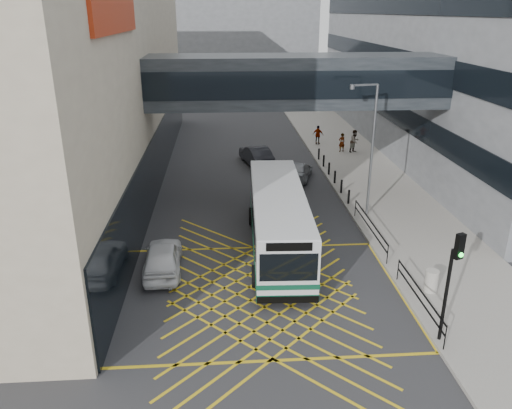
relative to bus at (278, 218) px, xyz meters
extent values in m
plane|color=#333335|center=(-1.14, -4.32, -1.69)|extent=(120.00, 120.00, 0.00)
cube|color=black|center=(-7.10, 11.68, 0.31)|extent=(0.10, 41.50, 4.00)
cube|color=#AA2C10|center=(-7.06, -0.32, 9.81)|extent=(0.18, 9.00, 1.80)
cube|color=black|center=(10.82, 19.68, 2.31)|extent=(0.10, 43.50, 1.60)
cube|color=black|center=(10.82, 19.68, 6.31)|extent=(0.10, 43.50, 1.60)
cube|color=black|center=(10.82, 19.68, 10.31)|extent=(0.10, 43.50, 1.60)
cube|color=gray|center=(-3.14, 55.68, 7.31)|extent=(28.00, 16.00, 18.00)
cube|color=#2A2F35|center=(1.86, 7.68, 5.81)|extent=(20.00, 4.00, 3.00)
cube|color=black|center=(1.86, 5.66, 5.81)|extent=(19.50, 0.06, 1.60)
cube|color=black|center=(1.86, 9.70, 5.81)|extent=(19.50, 0.06, 1.60)
cube|color=gray|center=(7.86, 10.68, -1.61)|extent=(6.00, 54.00, 0.16)
cube|color=gold|center=(-1.14, -4.32, -1.69)|extent=(12.00, 9.00, 0.01)
cube|color=silver|center=(0.00, -0.12, 0.03)|extent=(2.97, 11.26, 2.74)
cube|color=#0E462F|center=(0.00, -0.12, -1.16)|extent=(3.01, 11.30, 0.35)
cube|color=#0E462F|center=(0.00, -0.12, -0.63)|extent=(3.03, 11.30, 0.22)
cube|color=black|center=(0.02, 0.49, 0.39)|extent=(2.97, 9.84, 1.07)
cube|color=black|center=(-0.22, -5.68, 0.29)|extent=(2.34, 0.17, 1.22)
cube|color=black|center=(-0.22, -5.70, 1.20)|extent=(1.83, 0.13, 0.36)
cube|color=silver|center=(0.00, -0.12, 1.41)|extent=(2.94, 11.15, 0.10)
cube|color=black|center=(-0.22, -5.70, -1.18)|extent=(2.54, 0.20, 0.30)
cube|color=black|center=(0.21, 5.46, -1.18)|extent=(2.54, 0.20, 0.30)
cylinder|color=black|center=(-1.42, -3.72, -1.18)|extent=(0.32, 1.03, 1.02)
cylinder|color=black|center=(1.13, -3.82, -1.18)|extent=(0.32, 1.03, 1.02)
cylinder|color=black|center=(-1.16, 3.18, -1.18)|extent=(0.32, 1.03, 1.02)
cylinder|color=black|center=(1.40, 3.08, -1.18)|extent=(0.32, 1.03, 1.02)
imported|color=white|center=(-5.64, -2.02, -0.95)|extent=(2.08, 4.72, 1.48)
imported|color=#212227|center=(-0.05, 15.14, -0.93)|extent=(2.99, 5.17, 1.52)
imported|color=gray|center=(2.74, 11.21, -1.04)|extent=(2.90, 4.53, 1.31)
cylinder|color=black|center=(5.11, -8.21, 0.31)|extent=(0.17, 0.17, 3.69)
cube|color=black|center=(5.19, -8.43, 2.38)|extent=(0.35, 0.29, 0.92)
sphere|color=#19E533|center=(5.23, -8.53, 2.10)|extent=(0.23, 0.23, 0.17)
cylinder|color=slate|center=(5.78, 3.92, 2.27)|extent=(0.18, 0.18, 7.60)
cube|color=slate|center=(5.04, 3.76, 6.07)|extent=(1.51, 0.42, 0.10)
cylinder|color=slate|center=(4.30, 3.60, 5.99)|extent=(0.32, 0.32, 0.24)
cylinder|color=#ADA89E|center=(6.10, -4.90, -1.04)|extent=(0.57, 0.57, 0.99)
cube|color=black|center=(5.01, -6.32, -0.58)|extent=(0.05, 5.00, 0.05)
cube|color=black|center=(5.01, -6.32, -0.98)|extent=(0.05, 5.00, 0.05)
cube|color=black|center=(5.01, 0.68, -0.58)|extent=(0.05, 6.00, 0.05)
cube|color=black|center=(5.01, 0.68, -0.98)|extent=(0.05, 6.00, 0.05)
cylinder|color=black|center=(5.01, -8.82, -1.03)|extent=(0.04, 0.04, 1.00)
cylinder|color=black|center=(5.01, -3.82, -1.03)|extent=(0.04, 0.04, 1.00)
cylinder|color=black|center=(5.01, -2.32, -1.03)|extent=(0.04, 0.04, 1.00)
cylinder|color=black|center=(5.01, 3.68, -1.03)|extent=(0.04, 0.04, 1.00)
cylinder|color=black|center=(5.11, 5.68, -1.08)|extent=(0.14, 0.14, 0.90)
cylinder|color=black|center=(5.11, 7.68, -1.08)|extent=(0.14, 0.14, 0.90)
cylinder|color=black|center=(5.11, 9.68, -1.08)|extent=(0.14, 0.14, 0.90)
cylinder|color=black|center=(5.11, 11.68, -1.08)|extent=(0.14, 0.14, 0.90)
cylinder|color=black|center=(5.11, 13.68, -1.08)|extent=(0.14, 0.14, 0.90)
cylinder|color=black|center=(5.11, 15.68, -1.08)|extent=(0.14, 0.14, 0.90)
imported|color=gray|center=(7.50, 17.93, -0.74)|extent=(0.74, 0.62, 1.59)
imported|color=gray|center=(8.54, 17.66, -0.58)|extent=(1.08, 0.97, 1.91)
imported|color=gray|center=(5.94, 20.58, -0.69)|extent=(1.11, 0.85, 1.69)
camera|label=1|loc=(-2.74, -23.09, 9.83)|focal=35.00mm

